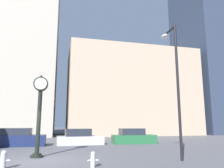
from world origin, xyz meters
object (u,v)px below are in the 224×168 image
(car_green, at_px, (133,137))
(fire_hydrant_far, at_px, (93,159))
(street_lamp_right, at_px, (174,70))
(street_clock, at_px, (40,108))
(fire_hydrant_near, at_px, (3,159))
(car_silver, at_px, (79,138))
(car_navy, at_px, (18,138))

(car_green, relative_size, fire_hydrant_far, 6.17)
(car_green, bearing_deg, street_lamp_right, -93.19)
(street_clock, height_order, car_green, street_clock)
(fire_hydrant_near, bearing_deg, car_silver, 67.66)
(car_silver, xyz_separation_m, street_lamp_right, (4.22, -9.35, 4.16))
(street_clock, distance_m, fire_hydrant_near, 3.88)
(car_navy, relative_size, car_silver, 1.06)
(car_green, distance_m, fire_hydrant_near, 13.20)
(fire_hydrant_far, bearing_deg, street_clock, 127.03)
(car_navy, xyz_separation_m, street_lamp_right, (9.28, -9.09, 4.11))
(car_navy, xyz_separation_m, fire_hydrant_near, (1.06, -9.49, -0.24))
(car_green, bearing_deg, fire_hydrant_far, -116.11)
(fire_hydrant_near, relative_size, street_lamp_right, 0.10)
(car_silver, bearing_deg, car_navy, -179.92)
(car_navy, distance_m, car_green, 10.05)
(fire_hydrant_near, distance_m, fire_hydrant_far, 3.69)
(car_silver, bearing_deg, fire_hydrant_far, -94.74)
(car_silver, relative_size, car_green, 1.02)
(fire_hydrant_near, relative_size, fire_hydrant_far, 1.14)
(street_lamp_right, bearing_deg, fire_hydrant_far, -168.59)
(street_clock, xyz_separation_m, street_lamp_right, (7.16, -2.50, 2.00))
(fire_hydrant_far, bearing_deg, street_lamp_right, 11.41)
(fire_hydrant_far, bearing_deg, car_navy, 115.16)
(car_green, xyz_separation_m, street_lamp_right, (-0.77, -9.27, 4.15))
(fire_hydrant_near, xyz_separation_m, fire_hydrant_far, (3.65, -0.53, -0.05))
(fire_hydrant_far, relative_size, street_lamp_right, 0.09)
(car_navy, distance_m, car_silver, 5.07)
(street_clock, relative_size, fire_hydrant_far, 7.12)
(car_navy, distance_m, street_lamp_right, 13.63)
(fire_hydrant_far, xyz_separation_m, street_lamp_right, (4.57, 0.92, 4.40))
(car_navy, height_order, street_lamp_right, street_lamp_right)
(car_green, xyz_separation_m, fire_hydrant_near, (-8.99, -9.66, -0.20))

